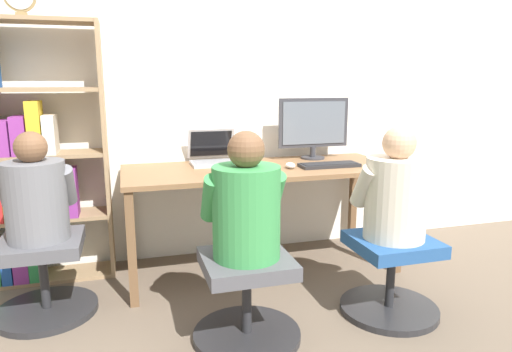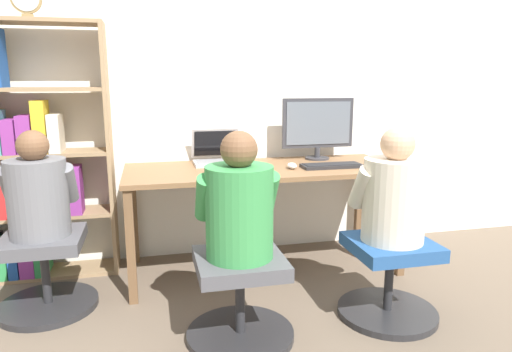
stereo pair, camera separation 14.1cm
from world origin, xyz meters
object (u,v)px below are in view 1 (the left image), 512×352
at_px(person_near_shelf, 36,195).
at_px(office_chair_left, 391,274).
at_px(keyboard, 329,165).
at_px(office_chair_right, 247,297).
at_px(desktop_monitor, 314,127).
at_px(office_chair_side, 44,276).
at_px(laptop, 214,156).
at_px(bookshelf, 23,167).
at_px(person_at_laptop, 246,205).
at_px(person_at_monitor, 396,192).

bearing_deg(person_near_shelf, office_chair_left, -15.79).
height_order(keyboard, office_chair_right, keyboard).
distance_m(desktop_monitor, office_chair_left, 1.24).
bearing_deg(office_chair_side, laptop, 24.96).
xyz_separation_m(desktop_monitor, bookshelf, (-1.94, 0.00, -0.20)).
distance_m(person_at_laptop, person_near_shelf, 1.15).
distance_m(person_at_monitor, person_at_laptop, 0.84).
distance_m(office_chair_left, person_at_laptop, 0.96).
bearing_deg(person_at_laptop, office_chair_left, 2.22).
xyz_separation_m(office_chair_side, person_near_shelf, (0.00, 0.00, 0.46)).
bearing_deg(office_chair_right, person_near_shelf, 151.00).
height_order(keyboard, office_chair_left, keyboard).
bearing_deg(person_near_shelf, office_chair_side, -90.00).
relative_size(laptop, office_chair_left, 0.60).
bearing_deg(person_near_shelf, laptop, 24.76).
relative_size(office_chair_right, person_near_shelf, 0.93).
bearing_deg(office_chair_right, person_at_laptop, 90.00).
height_order(laptop, person_near_shelf, person_near_shelf).
bearing_deg(office_chair_right, laptop, 87.28).
xyz_separation_m(keyboard, person_at_laptop, (-0.76, -0.71, -0.03)).
bearing_deg(bookshelf, office_chair_side, -73.79).
distance_m(desktop_monitor, keyboard, 0.40).
height_order(keyboard, bookshelf, bookshelf).
relative_size(person_at_laptop, person_near_shelf, 1.05).
distance_m(office_chair_left, office_chair_side, 1.92).
xyz_separation_m(laptop, bookshelf, (-1.20, -0.00, -0.01)).
relative_size(office_chair_side, person_near_shelf, 0.93).
relative_size(desktop_monitor, person_near_shelf, 0.91).
xyz_separation_m(office_chair_right, person_at_laptop, (0.00, 0.00, 0.47)).
bearing_deg(laptop, bookshelf, -179.79).
relative_size(office_chair_left, person_at_laptop, 0.88).
bearing_deg(office_chair_right, desktop_monitor, 52.88).
relative_size(desktop_monitor, bookshelf, 0.33).
distance_m(desktop_monitor, person_near_shelf, 1.88).
height_order(office_chair_left, bookshelf, bookshelf).
bearing_deg(laptop, person_at_laptop, -92.73).
relative_size(person_at_laptop, bookshelf, 0.37).
bearing_deg(person_at_laptop, laptop, 87.27).
bearing_deg(office_chair_left, laptop, 127.96).
bearing_deg(person_at_laptop, office_chair_side, 151.39).
relative_size(person_at_monitor, office_chair_side, 1.12).
height_order(person_at_monitor, person_at_laptop, person_at_laptop).
bearing_deg(bookshelf, laptop, 0.21).
height_order(desktop_monitor, person_at_laptop, desktop_monitor).
relative_size(keyboard, office_chair_left, 0.74).
distance_m(office_chair_side, person_near_shelf, 0.46).
bearing_deg(bookshelf, person_at_laptop, -42.07).
height_order(laptop, office_chair_side, laptop).
relative_size(laptop, person_near_shelf, 0.56).
height_order(desktop_monitor, office_chair_left, desktop_monitor).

